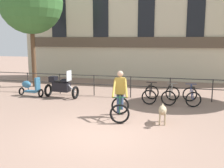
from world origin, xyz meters
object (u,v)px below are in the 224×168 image
at_px(cyclist_with_bike, 120,97).
at_px(parked_motorcycle, 61,86).
at_px(parked_bicycle_mid_right, 192,96).
at_px(parked_scooter, 30,87).
at_px(parked_bicycle_near_lamp, 150,94).
at_px(parked_bicycle_mid_left, 171,95).
at_px(dog, 163,111).

height_order(cyclist_with_bike, parked_motorcycle, cyclist_with_bike).
xyz_separation_m(parked_bicycle_mid_right, parked_scooter, (-7.77, -0.26, 0.10)).
xyz_separation_m(parked_bicycle_near_lamp, parked_bicycle_mid_right, (1.79, 0.00, 0.00)).
relative_size(parked_motorcycle, parked_scooter, 1.28).
height_order(parked_bicycle_mid_left, parked_bicycle_mid_right, same).
bearing_deg(cyclist_with_bike, parked_bicycle_mid_right, 34.44).
distance_m(parked_bicycle_near_lamp, parked_scooter, 5.98).
relative_size(dog, parked_bicycle_mid_right, 0.86).
bearing_deg(parked_bicycle_mid_right, parked_scooter, -3.68).
bearing_deg(cyclist_with_bike, parked_bicycle_near_lamp, 61.61).
distance_m(parked_bicycle_near_lamp, parked_bicycle_mid_right, 1.79).
relative_size(cyclist_with_bike, parked_scooter, 1.28).
bearing_deg(parked_scooter, dog, -104.79).
xyz_separation_m(cyclist_with_bike, parked_scooter, (-5.16, 2.45, -0.30)).
xyz_separation_m(cyclist_with_bike, dog, (1.54, -0.34, -0.31)).
xyz_separation_m(cyclist_with_bike, parked_bicycle_near_lamp, (0.82, 2.70, -0.41)).
bearing_deg(cyclist_with_bike, parked_bicycle_mid_left, 46.08).
height_order(cyclist_with_bike, parked_bicycle_mid_right, cyclist_with_bike).
bearing_deg(parked_bicycle_mid_left, parked_motorcycle, 9.91).
bearing_deg(parked_scooter, parked_motorcycle, -80.47).
height_order(parked_motorcycle, parked_bicycle_mid_right, parked_motorcycle).
height_order(cyclist_with_bike, parked_scooter, cyclist_with_bike).
distance_m(parked_motorcycle, parked_bicycle_mid_right, 6.11).
height_order(parked_bicycle_mid_left, parked_scooter, parked_scooter).
distance_m(cyclist_with_bike, parked_scooter, 5.72).
distance_m(dog, parked_bicycle_mid_left, 3.05).
distance_m(parked_motorcycle, parked_bicycle_near_lamp, 4.32).
height_order(dog, parked_bicycle_mid_right, parked_bicycle_mid_right).
bearing_deg(parked_bicycle_mid_right, cyclist_with_bike, 40.45).
bearing_deg(dog, cyclist_with_bike, 164.14).
distance_m(parked_bicycle_mid_right, parked_scooter, 7.77).
height_order(dog, parked_scooter, parked_scooter).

